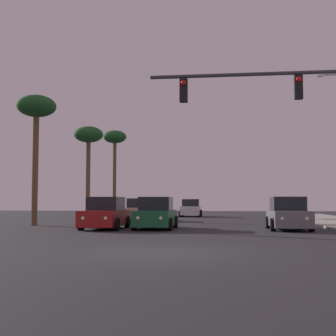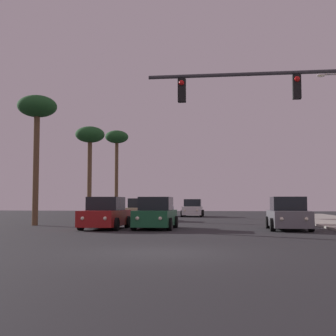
% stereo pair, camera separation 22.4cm
% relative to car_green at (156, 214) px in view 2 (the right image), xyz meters
% --- Properties ---
extents(ground_plane, '(120.00, 120.00, 0.00)m').
position_rel_car_green_xyz_m(ground_plane, '(1.94, -11.31, -0.76)').
color(ground_plane, '#28282B').
extents(car_green, '(2.04, 4.31, 1.68)m').
position_rel_car_green_xyz_m(car_green, '(0.00, 0.00, 0.00)').
color(car_green, '#195933').
rests_on(car_green, ground).
extents(car_tan, '(2.04, 4.33, 1.68)m').
position_rel_car_green_xyz_m(car_tan, '(-2.89, 10.74, 0.00)').
color(car_tan, tan).
rests_on(car_tan, ground).
extents(car_white, '(2.04, 4.33, 1.68)m').
position_rel_car_green_xyz_m(car_white, '(0.32, 21.06, 0.00)').
color(car_white, silver).
rests_on(car_white, ground).
extents(car_red, '(2.04, 4.32, 1.68)m').
position_rel_car_green_xyz_m(car_red, '(-2.61, -0.39, 0.00)').
color(car_red, maroon).
rests_on(car_red, ground).
extents(car_grey, '(2.04, 4.32, 1.68)m').
position_rel_car_green_xyz_m(car_grey, '(6.81, 0.04, 0.00)').
color(car_grey, slate).
rests_on(car_grey, ground).
extents(car_blue, '(2.04, 4.32, 1.68)m').
position_rel_car_green_xyz_m(car_blue, '(-2.76, 21.89, 0.00)').
color(car_blue, navy).
rests_on(car_blue, ground).
extents(traffic_light_mast, '(8.66, 0.36, 6.50)m').
position_rel_car_green_xyz_m(traffic_light_mast, '(6.81, -6.88, 4.03)').
color(traffic_light_mast, '#38383D').
rests_on(traffic_light_mast, sidewalk_right).
extents(palm_tree_mid, '(2.40, 2.40, 7.63)m').
position_rel_car_green_xyz_m(palm_tree_mid, '(-7.50, 12.69, 5.83)').
color(palm_tree_mid, brown).
rests_on(palm_tree_mid, ground).
extents(palm_tree_near, '(2.40, 2.40, 7.95)m').
position_rel_car_green_xyz_m(palm_tree_near, '(-7.82, 2.69, 6.12)').
color(palm_tree_near, brown).
rests_on(palm_tree_near, ground).
extents(palm_tree_far, '(2.40, 2.40, 8.82)m').
position_rel_car_green_xyz_m(palm_tree_far, '(-7.68, 22.69, 6.90)').
color(palm_tree_far, brown).
rests_on(palm_tree_far, ground).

